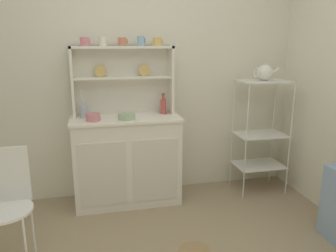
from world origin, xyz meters
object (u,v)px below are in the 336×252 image
Objects in this scene: hutch_cabinet at (127,159)px; porcelain_teapot at (265,73)px; wire_chair at (6,198)px; jam_bottle at (163,106)px; hutch_shelf_unit at (123,75)px; utensil_jar at (84,111)px; bowl_mixing_large at (93,117)px; bakers_rack at (261,126)px; cup_rose_0 at (85,42)px.

porcelain_teapot reaches higher than hutch_cabinet.
wire_chair is at bearing -138.57° from hutch_cabinet.
jam_bottle is at bearing 12.86° from hutch_cabinet.
hutch_shelf_unit reaches higher than utensil_jar.
utensil_jar reaches higher than hutch_cabinet.
porcelain_teapot is at bearing 1.09° from bowl_mixing_large.
bakers_rack is 1.77m from utensil_jar.
cup_rose_0 reaches higher than wire_chair.
hutch_shelf_unit is at bearing 12.76° from utensil_jar.
jam_bottle is at bearing -2.89° from cup_rose_0.
jam_bottle is (-1.00, 0.13, 0.23)m from bakers_rack.
bowl_mixing_large is 0.53× the size of porcelain_teapot.
porcelain_teapot is at bearing -3.88° from utensil_jar.
bakers_rack is 2.41m from wire_chair.
hutch_cabinet is at bearing -11.56° from utensil_jar.
hutch_cabinet is 0.81m from hutch_shelf_unit.
bakers_rack is at bearing -5.46° from cup_rose_0.
hutch_cabinet is 1.40m from bakers_rack.
jam_bottle is at bearing 10.72° from wire_chair.
bakers_rack is 0.55m from porcelain_teapot.
bowl_mixing_large is 0.52× the size of utensil_jar.
bakers_rack is 1.92m from cup_rose_0.
hutch_cabinet is at bearing -90.00° from hutch_shelf_unit.
utensil_jar is (0.52, 0.87, 0.40)m from wire_chair.
cup_rose_0 is at bearing 174.54° from bakers_rack.
porcelain_teapot reaches higher than wire_chair.
hutch_shelf_unit is 0.82× the size of bakers_rack.
utensil_jar is at bearing 176.13° from bakers_rack.
utensil_jar is at bearing -133.26° from cup_rose_0.
cup_rose_0 reaches higher than utensil_jar.
cup_rose_0 is at bearing 174.53° from porcelain_teapot.
jam_bottle reaches higher than wire_chair.
cup_rose_0 reaches higher than bowl_mixing_large.
cup_rose_0 is 0.38× the size of porcelain_teapot.
hutch_cabinet is 4.06× the size of utensil_jar.
hutch_cabinet is 0.88× the size of bakers_rack.
bakers_rack reaches higher than bowl_mixing_large.
hutch_shelf_unit is 7.27× the size of bowl_mixing_large.
cup_rose_0 is (-0.34, -0.04, 0.31)m from hutch_shelf_unit.
porcelain_teapot is (2.28, 0.75, 0.73)m from wire_chair.
bakers_rack is at bearing -1.73° from hutch_cabinet.
cup_rose_0 reaches higher than porcelain_teapot.
hutch_shelf_unit is 4.82× the size of jam_bottle.
jam_bottle is (0.71, -0.04, -0.61)m from cup_rose_0.
cup_rose_0 is 0.72× the size of bowl_mixing_large.
bowl_mixing_large is (0.04, -0.20, -0.66)m from cup_rose_0.
bowl_mixing_large is (-0.30, -0.07, 0.45)m from hutch_cabinet.
jam_bottle reaches higher than bowl_mixing_large.
utensil_jar is at bearing -179.31° from jam_bottle.
porcelain_teapot is (1.38, -0.04, 0.81)m from hutch_cabinet.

